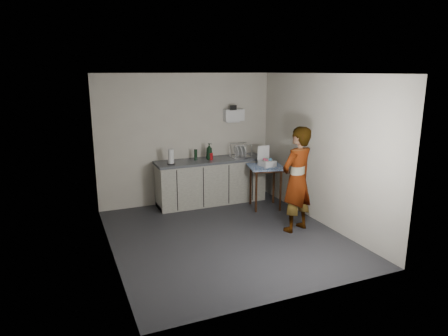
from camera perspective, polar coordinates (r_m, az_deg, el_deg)
name	(u,v)px	position (r m, az deg, el deg)	size (l,w,h in m)	color
ground	(226,236)	(6.64, 0.24, -9.68)	(4.00, 4.00, 0.00)	#26252A
wall_back	(187,139)	(8.08, -5.31, 4.12)	(3.60, 0.02, 2.60)	beige
wall_right	(321,150)	(7.12, 13.63, 2.50)	(0.02, 4.00, 2.60)	beige
wall_left	(108,169)	(5.80, -16.25, -0.19)	(0.02, 4.00, 2.60)	beige
ceiling	(226,74)	(6.10, 0.26, 13.31)	(3.60, 4.00, 0.01)	white
kitchen_counter	(211,182)	(8.13, -1.86, -2.07)	(2.24, 0.62, 0.91)	black
wall_shelf	(234,115)	(8.30, 1.41, 7.55)	(0.42, 0.18, 0.37)	white
side_table	(266,171)	(7.80, 5.97, -0.50)	(0.79, 0.79, 0.84)	#3B1B0D
standing_man	(297,180)	(6.71, 10.38, -1.64)	(0.65, 0.43, 1.77)	#B2A593
soap_bottle	(209,151)	(7.96, -2.13, 2.38)	(0.13, 0.13, 0.33)	black
soda_can	(211,156)	(7.95, -1.86, 1.67)	(0.07, 0.07, 0.14)	red
dark_bottle	(196,155)	(7.93, -4.07, 1.90)	(0.06, 0.06, 0.22)	black
paper_towel	(171,157)	(7.63, -7.58, 1.55)	(0.16, 0.16, 0.29)	black
dish_rack	(240,154)	(8.20, 2.37, 1.99)	(0.41, 0.30, 0.28)	silver
bakery_box	(267,162)	(7.79, 6.13, 0.93)	(0.30, 0.30, 0.38)	white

